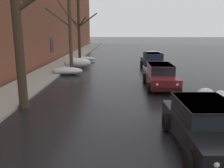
% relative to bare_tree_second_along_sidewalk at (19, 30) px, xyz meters
% --- Properties ---
extents(left_sidewalk_slab, '(2.49, 80.00, 0.12)m').
position_rel_bare_tree_second_along_sidewalk_xyz_m(left_sidewalk_slab, '(-1.53, 8.37, -3.45)').
color(left_sidewalk_slab, '#A8A399').
rests_on(left_sidewalk_slab, ground).
extents(snow_bank_near_corner_left, '(2.56, 1.20, 0.89)m').
position_rel_bare_tree_second_along_sidewalk_xyz_m(snow_bank_near_corner_left, '(0.27, 11.75, -3.09)').
color(snow_bank_near_corner_left, white).
rests_on(snow_bank_near_corner_left, ground).
extents(snow_bank_along_left_kerb, '(2.36, 1.31, 0.68)m').
position_rel_bare_tree_second_along_sidewalk_xyz_m(snow_bank_along_left_kerb, '(8.59, 21.49, -3.17)').
color(snow_bank_along_left_kerb, white).
rests_on(snow_bank_along_left_kerb, ground).
extents(snow_bank_mid_block_left, '(2.98, 0.96, 0.58)m').
position_rel_bare_tree_second_along_sidewalk_xyz_m(snow_bank_mid_block_left, '(-0.04, 16.19, -3.24)').
color(snow_bank_mid_block_left, white).
rests_on(snow_bank_mid_block_left, ground).
extents(snow_bank_near_corner_right, '(2.12, 1.35, 0.75)m').
position_rel_bare_tree_second_along_sidewalk_xyz_m(snow_bank_near_corner_right, '(8.65, 0.81, -3.23)').
color(snow_bank_near_corner_right, white).
rests_on(snow_bank_near_corner_right, ground).
extents(snow_bank_along_right_kerb, '(2.39, 1.22, 0.60)m').
position_rel_bare_tree_second_along_sidewalk_xyz_m(snow_bank_along_right_kerb, '(0.10, 8.27, -3.22)').
color(snow_bank_along_right_kerb, white).
rests_on(snow_bank_along_right_kerb, ground).
extents(bare_tree_second_along_sidewalk, '(3.14, 1.45, 6.66)m').
position_rel_bare_tree_second_along_sidewalk_xyz_m(bare_tree_second_along_sidewalk, '(0.00, 0.00, 0.00)').
color(bare_tree_second_along_sidewalk, '#423323').
rests_on(bare_tree_second_along_sidewalk, ground).
extents(bare_tree_mid_block, '(2.05, 1.81, 7.77)m').
position_rel_bare_tree_second_along_sidewalk_xyz_m(bare_tree_mid_block, '(-0.17, 11.00, 0.27)').
color(bare_tree_mid_block, '#4C3D2D').
rests_on(bare_tree_mid_block, ground).
extents(bare_tree_far_down_block, '(2.99, 1.79, 6.50)m').
position_rel_bare_tree_second_along_sidewalk_xyz_m(bare_tree_far_down_block, '(0.00, 15.60, -0.11)').
color(bare_tree_far_down_block, '#382B1E').
rests_on(bare_tree_far_down_block, ground).
extents(sedan_black_approaching_near_lane, '(2.12, 4.25, 1.42)m').
position_rel_bare_tree_second_along_sidewalk_xyz_m(sedan_black_approaching_near_lane, '(6.92, -3.53, -2.76)').
color(sedan_black_approaching_near_lane, black).
rests_on(sedan_black_approaching_near_lane, ground).
extents(sedan_maroon_parked_kerbside_close, '(1.85, 4.44, 1.42)m').
position_rel_bare_tree_second_along_sidewalk_xyz_m(sedan_maroon_parked_kerbside_close, '(6.81, 4.22, -2.76)').
color(sedan_maroon_parked_kerbside_close, maroon).
rests_on(sedan_maroon_parked_kerbside_close, ground).
extents(sedan_darkblue_parked_kerbside_mid, '(2.10, 4.10, 1.42)m').
position_rel_bare_tree_second_along_sidewalk_xyz_m(sedan_darkblue_parked_kerbside_mid, '(7.26, 11.08, -2.76)').
color(sedan_darkblue_parked_kerbside_mid, navy).
rests_on(sedan_darkblue_parked_kerbside_mid, ground).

